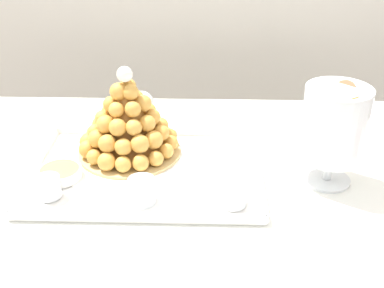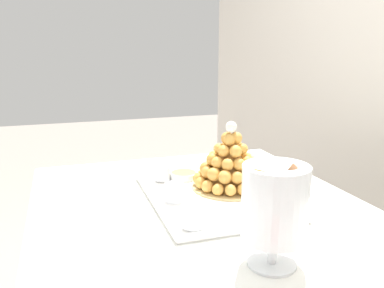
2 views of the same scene
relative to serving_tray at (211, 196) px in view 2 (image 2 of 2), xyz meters
name	(u,v)px [view 2 (image 2 of 2)]	position (x,y,z in m)	size (l,w,h in m)	color
buffet_table	(212,250)	(0.15, -0.05, -0.10)	(1.35, 1.01, 0.78)	brown
serving_tray	(211,196)	(0.00, 0.00, 0.00)	(0.54, 0.39, 0.02)	white
croquembouche	(230,164)	(-0.05, 0.09, 0.09)	(0.26, 0.26, 0.23)	tan
dessert_cup_left	(163,174)	(-0.20, -0.11, 0.03)	(0.05, 0.05, 0.05)	silver
dessert_cup_mid_left	(174,193)	(0.00, -0.13, 0.03)	(0.06, 0.06, 0.06)	silver
dessert_cup_centre	(194,219)	(0.20, -0.13, 0.02)	(0.06, 0.06, 0.05)	silver
creme_brulee_ramekin	(184,175)	(-0.20, -0.03, 0.02)	(0.10, 0.10, 0.02)	white
macaron_goblet	(275,204)	(0.42, -0.02, 0.14)	(0.15, 0.15, 0.25)	white
wine_glass	(257,161)	(-0.03, 0.17, 0.09)	(0.06, 0.06, 0.14)	silver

